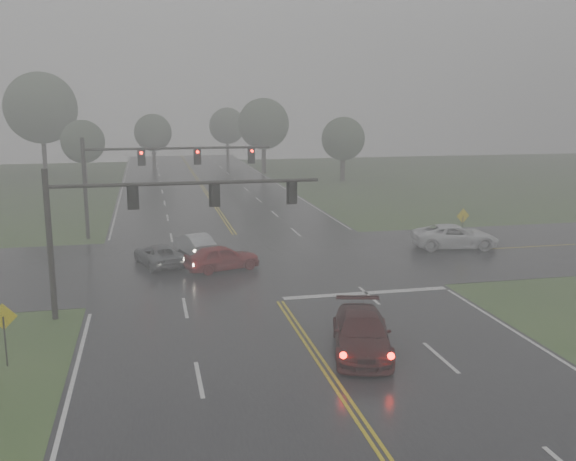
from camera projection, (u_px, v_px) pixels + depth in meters
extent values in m
plane|color=#2E4A20|center=(384.00, 457.00, 17.33)|extent=(180.00, 180.00, 0.00)
cube|color=black|center=(259.00, 270.00, 36.48)|extent=(18.00, 160.00, 0.02)
cube|color=black|center=(253.00, 262.00, 38.40)|extent=(120.00, 14.00, 0.02)
cube|color=silver|center=(366.00, 294.00, 32.07)|extent=(8.50, 0.50, 0.01)
imported|color=black|center=(361.00, 352.00, 24.58)|extent=(3.35, 5.56, 1.51)
imported|color=maroon|center=(222.00, 270.00, 36.51)|extent=(4.57, 2.86, 1.45)
imported|color=#AAADB2|center=(195.00, 254.00, 40.43)|extent=(2.54, 4.26, 1.33)
imported|color=#505257|center=(159.00, 265.00, 37.59)|extent=(3.22, 4.77, 1.21)
imported|color=white|center=(455.00, 248.00, 42.00)|extent=(5.85, 3.37, 1.53)
cylinder|color=black|center=(50.00, 245.00, 27.70)|extent=(0.26, 0.26, 6.66)
cylinder|color=black|center=(45.00, 186.00, 27.18)|extent=(0.17, 0.17, 0.74)
cylinder|color=black|center=(188.00, 183.00, 28.45)|extent=(11.96, 0.17, 0.17)
cube|color=black|center=(133.00, 197.00, 28.06)|extent=(0.31, 0.26, 0.97)
cube|color=black|center=(133.00, 197.00, 28.20)|extent=(0.51, 0.03, 1.16)
cube|color=black|center=(215.00, 195.00, 28.81)|extent=(0.31, 0.26, 0.97)
cube|color=black|center=(214.00, 194.00, 28.95)|extent=(0.51, 0.03, 1.16)
cube|color=black|center=(292.00, 192.00, 29.57)|extent=(0.31, 0.26, 0.97)
cube|color=black|center=(292.00, 192.00, 29.71)|extent=(0.51, 0.03, 1.16)
cylinder|color=black|center=(85.00, 189.00, 44.21)|extent=(0.27, 0.27, 7.03)
cylinder|color=black|center=(83.00, 149.00, 43.66)|extent=(0.18, 0.18, 0.78)
cylinder|color=black|center=(179.00, 148.00, 45.04)|extent=(12.95, 0.18, 0.18)
cube|color=black|center=(141.00, 157.00, 44.61)|extent=(0.33, 0.27, 1.03)
cube|color=black|center=(141.00, 157.00, 44.76)|extent=(0.54, 0.03, 1.22)
cylinder|color=#FF0C05|center=(141.00, 153.00, 44.39)|extent=(0.21, 0.06, 0.21)
cube|color=black|center=(198.00, 156.00, 45.42)|extent=(0.33, 0.27, 1.03)
cube|color=black|center=(197.00, 156.00, 45.57)|extent=(0.54, 0.03, 1.22)
cylinder|color=#FF0C05|center=(198.00, 152.00, 45.21)|extent=(0.21, 0.06, 0.21)
cube|color=black|center=(252.00, 155.00, 46.24)|extent=(0.33, 0.27, 1.03)
cube|color=black|center=(251.00, 155.00, 46.39)|extent=(0.54, 0.03, 1.22)
cylinder|color=#FF0C05|center=(252.00, 151.00, 46.03)|extent=(0.21, 0.06, 0.21)
cylinder|color=black|center=(5.00, 342.00, 23.10)|extent=(0.06, 0.06, 1.88)
cube|color=#DCC10C|center=(3.00, 317.00, 22.94)|extent=(0.99, 0.09, 0.99)
cylinder|color=black|center=(462.00, 230.00, 43.02)|extent=(0.06, 0.06, 1.92)
cube|color=#DCC10C|center=(463.00, 216.00, 42.86)|extent=(1.00, 0.22, 1.01)
cylinder|color=#2D231D|center=(85.00, 171.00, 74.88)|extent=(0.54, 0.54, 2.82)
sphere|color=#354A31|center=(83.00, 142.00, 74.19)|extent=(5.01, 5.01, 5.01)
cylinder|color=#2D231D|center=(264.00, 159.00, 85.23)|extent=(0.59, 0.59, 3.79)
sphere|color=#354A31|center=(264.00, 124.00, 84.31)|extent=(6.74, 6.74, 6.74)
cylinder|color=#2D231D|center=(154.00, 158.00, 91.22)|extent=(0.53, 0.53, 2.97)
sphere|color=#354A31|center=(153.00, 132.00, 90.51)|extent=(5.28, 5.28, 5.28)
cylinder|color=#2D231D|center=(343.00, 169.00, 77.42)|extent=(0.60, 0.60, 2.93)
sphere|color=#354A31|center=(343.00, 139.00, 76.71)|extent=(5.21, 5.21, 5.21)
cylinder|color=#2D231D|center=(45.00, 157.00, 81.30)|extent=(0.58, 0.58, 5.01)
sphere|color=#354A31|center=(41.00, 108.00, 80.08)|extent=(8.91, 8.91, 8.91)
cylinder|color=#2D231D|center=(228.00, 151.00, 103.03)|extent=(0.50, 0.50, 3.25)
sphere|color=#354A31|center=(227.00, 126.00, 102.24)|extent=(5.78, 5.78, 5.78)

